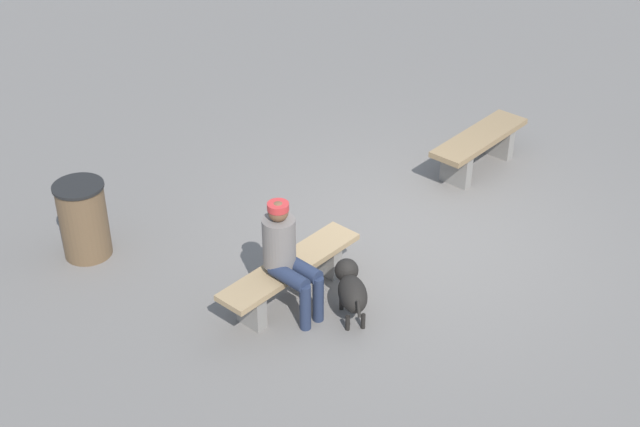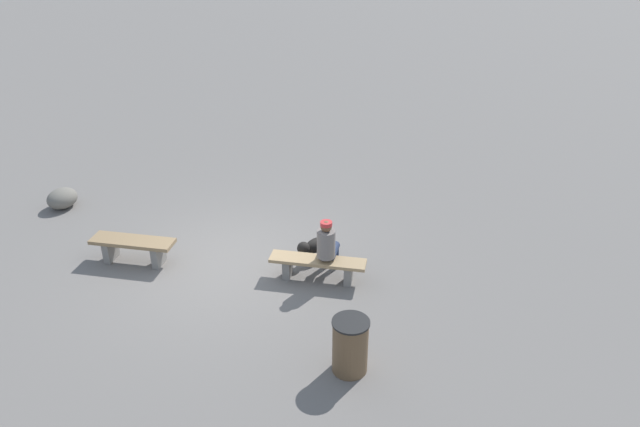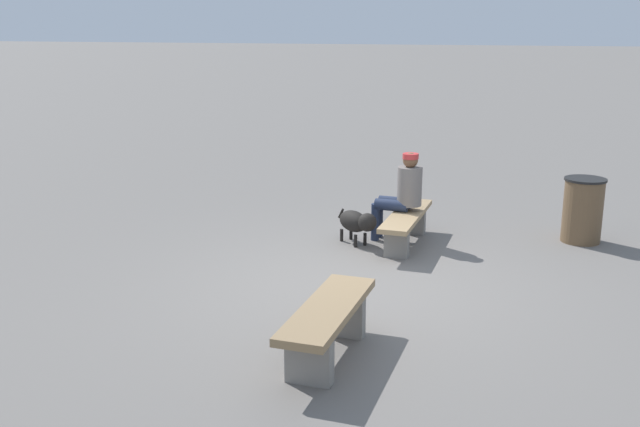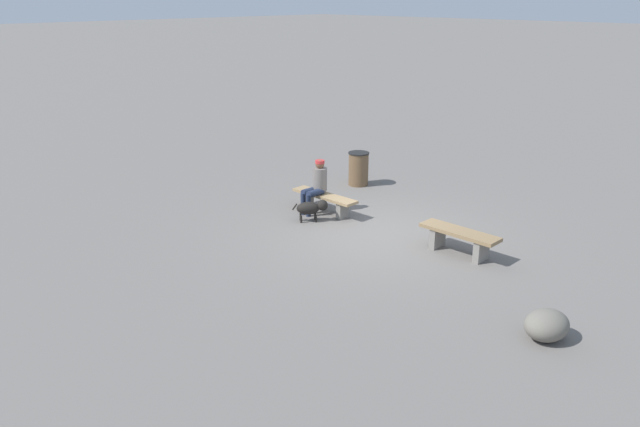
# 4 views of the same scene
# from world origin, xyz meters

# --- Properties ---
(ground) EXTENTS (210.00, 210.00, 0.06)m
(ground) POSITION_xyz_m (0.00, 0.00, -0.03)
(ground) COLOR slate
(bench_left) EXTENTS (1.56, 0.44, 0.48)m
(bench_left) POSITION_xyz_m (-1.79, -0.31, 0.33)
(bench_left) COLOR gray
(bench_left) RESTS_ON ground
(bench_right) EXTENTS (1.71, 0.38, 0.42)m
(bench_right) POSITION_xyz_m (1.68, -0.23, 0.30)
(bench_right) COLOR gray
(bench_right) RESTS_ON ground
(seated_person) EXTENTS (0.34, 0.65, 1.20)m
(seated_person) POSITION_xyz_m (1.83, -0.13, 0.68)
(seated_person) COLOR slate
(seated_person) RESTS_ON ground
(dog) EXTENTS (0.58, 0.64, 0.48)m
(dog) POSITION_xyz_m (1.47, 0.38, 0.31)
(dog) COLOR black
(dog) RESTS_ON ground
(trash_bin) EXTENTS (0.54, 0.54, 0.86)m
(trash_bin) POSITION_xyz_m (2.58, -2.39, 0.43)
(trash_bin) COLOR brown
(trash_bin) RESTS_ON ground
(boulder) EXTENTS (0.70, 0.80, 0.44)m
(boulder) POSITION_xyz_m (-4.41, 1.46, 0.22)
(boulder) COLOR #6B665B
(boulder) RESTS_ON ground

